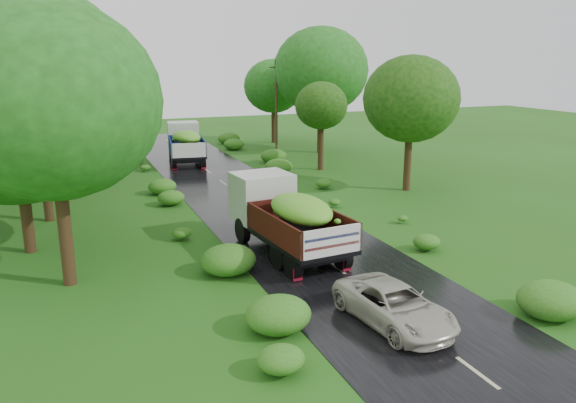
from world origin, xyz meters
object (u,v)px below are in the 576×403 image
truck_near (284,213)px  car (394,305)px  truck_far (185,141)px  utility_pole (276,106)px

truck_near → car: (0.67, -7.32, -1.03)m
truck_far → utility_pole: size_ratio=0.93×
truck_near → car: bearing=-90.1°
car → utility_pole: utility_pole is taller
utility_pole → truck_near: bearing=-126.4°
car → truck_far: bearing=84.2°
car → utility_pole: size_ratio=0.57×
car → utility_pole: (7.61, 29.99, 3.27)m
utility_pole → car: bearing=-120.5°
truck_far → utility_pole: 8.21m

